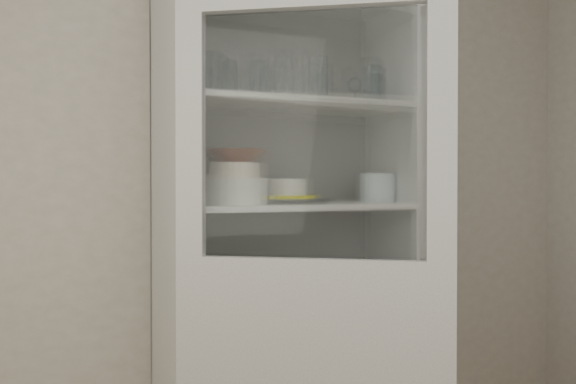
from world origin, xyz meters
name	(u,v)px	position (x,y,z in m)	size (l,w,h in m)	color
wall_back	(222,193)	(0.00, 1.50, 1.30)	(3.60, 0.02, 2.60)	#ADA695
pantry_cabinet	(282,282)	(0.20, 1.34, 0.94)	(1.00, 0.45, 2.10)	#B7B7AE
cupboard_door	(312,329)	(0.07, 0.79, 0.87)	(0.76, 0.54, 2.00)	#B7B7AE
tumbler_0	(202,73)	(-0.18, 1.16, 1.73)	(0.07, 0.07, 0.14)	silver
tumbler_1	(212,72)	(-0.16, 1.12, 1.73)	(0.07, 0.07, 0.14)	silver
tumbler_2	(284,76)	(0.12, 1.13, 1.74)	(0.08, 0.08, 0.15)	silver
tumbler_3	(318,78)	(0.25, 1.11, 1.74)	(0.08, 0.08, 0.15)	silver
tumbler_4	(372,83)	(0.49, 1.11, 1.73)	(0.07, 0.07, 0.14)	silver
tumbler_5	(378,86)	(0.54, 1.15, 1.73)	(0.07, 0.07, 0.13)	silver
tumbler_6	(374,85)	(0.51, 1.14, 1.73)	(0.07, 0.07, 0.14)	silver
tumbler_7	(229,81)	(-0.04, 1.30, 1.73)	(0.07, 0.07, 0.14)	silver
tumbler_8	(263,84)	(0.09, 1.26, 1.72)	(0.06, 0.06, 0.12)	silver
tumbler_9	(228,80)	(-0.05, 1.26, 1.73)	(0.07, 0.07, 0.14)	silver
tumbler_10	(259,80)	(0.07, 1.26, 1.74)	(0.08, 0.08, 0.15)	silver
tumbler_11	(310,85)	(0.29, 1.26, 1.73)	(0.07, 0.07, 0.14)	silver
goblet_0	(221,79)	(-0.05, 1.38, 1.75)	(0.08, 0.08, 0.18)	silver
goblet_1	(282,84)	(0.20, 1.34, 1.74)	(0.07, 0.07, 0.17)	silver
goblet_2	(321,88)	(0.39, 1.37, 1.74)	(0.07, 0.07, 0.16)	silver
goblet_3	(355,92)	(0.57, 1.40, 1.74)	(0.07, 0.07, 0.15)	silver
plate_stack_front	(235,191)	(-0.04, 1.22, 1.31)	(0.24, 0.24, 0.10)	white
plate_stack_back	(212,189)	(-0.08, 1.39, 1.32)	(0.23, 0.23, 0.11)	white
cream_bowl	(235,171)	(-0.04, 1.22, 1.39)	(0.19, 0.19, 0.06)	#F2E0C8
terracotta_bowl	(235,156)	(-0.04, 1.22, 1.44)	(0.21, 0.21, 0.05)	brown
glass_platter	(287,201)	(0.20, 1.27, 1.27)	(0.34, 0.34, 0.02)	silver
yellow_trivet	(287,197)	(0.20, 1.27, 1.29)	(0.18, 0.18, 0.01)	yellow
white_ramekin	(287,187)	(0.20, 1.27, 1.32)	(0.15, 0.15, 0.07)	white
grey_bowl_stack	(377,188)	(0.61, 1.27, 1.32)	(0.15, 0.15, 0.12)	silver
mug_blue	(366,288)	(0.51, 1.20, 0.91)	(0.13, 0.13, 0.10)	navy
mug_teal	(317,287)	(0.36, 1.34, 0.91)	(0.10, 0.10, 0.09)	teal
mug_white	(378,292)	(0.54, 1.16, 0.90)	(0.09, 0.09, 0.08)	white
teal_jar	(280,288)	(0.18, 1.31, 0.92)	(0.10, 0.10, 0.12)	teal
measuring_cups	(245,306)	(-0.01, 1.21, 0.88)	(0.10, 0.10, 0.04)	silver
white_canister	(226,290)	(-0.05, 1.31, 0.93)	(0.12, 0.12, 0.14)	white
tumbler_12	(260,79)	(0.04, 1.18, 1.73)	(0.07, 0.07, 0.13)	silver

